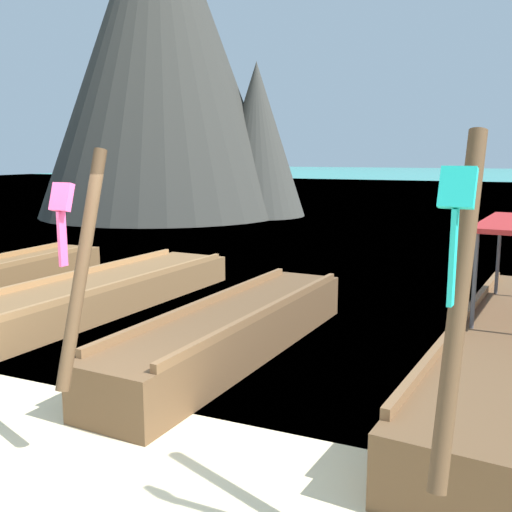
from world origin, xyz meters
name	(u,v)px	position (x,y,z in m)	size (l,w,h in m)	color
ground	(87,479)	(0.00, 0.00, 0.00)	(120.00, 120.00, 0.00)	beige
sea_water	(487,181)	(0.00, 61.45, 0.00)	(120.00, 120.00, 0.00)	#2DB29E
longtail_boat_blue_ribbon	(97,295)	(-3.44, 4.38, 0.27)	(1.78, 7.10, 2.66)	brown
longtail_boat_pink_ribbon	(235,331)	(-0.23, 3.27, 0.34)	(1.32, 5.80, 2.74)	brown
longtail_boat_turquoise_ribbon	(511,351)	(3.16, 3.80, 0.37)	(1.87, 7.37, 2.85)	brown
karst_rock	(166,50)	(-11.36, 19.30, 7.16)	(11.72, 10.95, 14.72)	#383833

